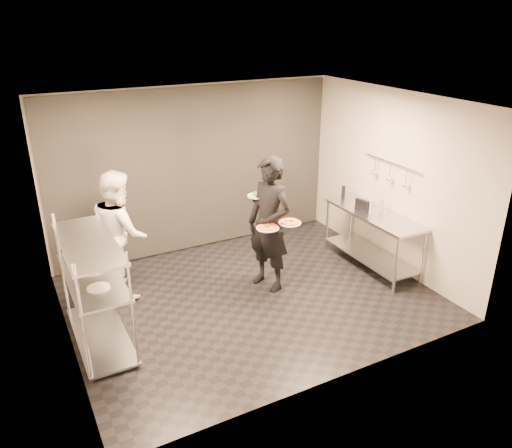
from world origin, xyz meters
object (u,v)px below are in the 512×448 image
pass_rack (94,286)px  bottle_clear (381,205)px  salad_plate (257,195)px  bottle_dark (343,192)px  pizza_plate_near (268,227)px  chef (120,233)px  waiter (269,225)px  bottle_green (371,207)px  pos_monitor (362,206)px  pizza_plate_far (290,222)px  prep_counter (372,230)px

pass_rack → bottle_clear: pass_rack is taller
bottle_clear → salad_plate: bearing=166.9°
pass_rack → bottle_dark: (4.32, 0.80, 0.26)m
pizza_plate_near → bottle_clear: (2.09, 0.05, -0.06)m
pass_rack → pizza_plate_near: (2.39, -0.03, 0.31)m
chef → salad_plate: bearing=-108.6°
chef → salad_plate: 2.04m
waiter → bottle_dark: size_ratio=9.67×
pass_rack → bottle_green: bearing=0.1°
waiter → pos_monitor: 1.67m
pass_rack → chef: chef is taller
chef → pizza_plate_near: bearing=-122.7°
pizza_plate_near → pos_monitor: size_ratio=1.21×
chef → bottle_clear: 4.03m
bottle_green → bottle_clear: 0.22m
pizza_plate_far → bottle_clear: (1.73, 0.06, -0.07)m
pizza_plate_far → bottle_clear: 1.73m
waiter → salad_plate: (-0.06, 0.29, 0.38)m
pos_monitor → salad_plate: bearing=158.2°
pass_rack → pizza_plate_far: size_ratio=5.02×
chef → bottle_dark: chef is taller
waiter → pizza_plate_far: bearing=21.7°
bottle_green → bottle_dark: (0.06, 0.80, -0.01)m
pos_monitor → bottle_dark: bottle_dark is taller
waiter → bottle_clear: (1.94, -0.17, 0.01)m
bottle_clear → pizza_plate_far: bearing=-178.1°
pizza_plate_far → salad_plate: bearing=116.5°
prep_counter → bottle_clear: bearing=6.1°
chef → pizza_plate_far: chef is taller
bottle_green → bottle_clear: bearing=3.0°
pizza_plate_near → pizza_plate_far: bearing=-1.5°
pizza_plate_far → prep_counter: bearing=1.5°
prep_counter → pos_monitor: bearing=128.4°
pizza_plate_near → salad_plate: size_ratio=1.18×
waiter → salad_plate: waiter is taller
pizza_plate_far → salad_plate: (-0.26, 0.52, 0.29)m
prep_counter → pizza_plate_far: size_ratio=5.65×
waiter → chef: 2.15m
pizza_plate_near → bottle_clear: size_ratio=1.66×
waiter → bottle_dark: (1.78, 0.61, 0.02)m
pizza_plate_far → bottle_dark: size_ratio=1.54×
chef → bottle_clear: size_ratio=9.60×
pizza_plate_near → bottle_green: 1.87m
prep_counter → bottle_clear: (0.15, 0.02, 0.39)m
pos_monitor → bottle_dark: size_ratio=1.27×
prep_counter → waiter: bearing=174.0°
pos_monitor → bottle_green: bottle_green is taller
pos_monitor → bottle_green: bearing=-81.2°
pizza_plate_near → prep_counter: bearing=1.0°
pass_rack → bottle_clear: bearing=0.2°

